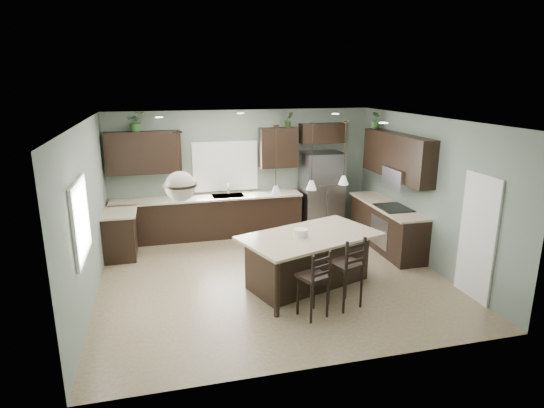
{
  "coord_description": "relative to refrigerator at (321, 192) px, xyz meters",
  "views": [
    {
      "loc": [
        -1.86,
        -7.35,
        3.45
      ],
      "look_at": [
        0.1,
        0.4,
        1.25
      ],
      "focal_mm": 30.0,
      "sensor_mm": 36.0,
      "label": 1
    }
  ],
  "objects": [
    {
      "name": "cooktop",
      "position": [
        0.91,
        -1.71,
        0.02
      ],
      "size": [
        0.58,
        0.75,
        0.02
      ],
      "primitive_type": "cube",
      "color": "black",
      "rests_on": "right_countertop"
    },
    {
      "name": "window_back",
      "position": [
        -2.17,
        0.42,
        0.62
      ],
      "size": [
        1.35,
        0.02,
        1.0
      ],
      "primitive_type": "cube",
      "color": "white",
      "rests_on": "room_shell"
    },
    {
      "name": "wall_oven_front",
      "position": [
        0.62,
        -1.71,
        -0.48
      ],
      "size": [
        0.01,
        0.72,
        0.6
      ],
      "primitive_type": "cube",
      "color": "gray",
      "rests_on": "right_lower_cabs"
    },
    {
      "name": "pendant_left",
      "position": [
        -1.9,
        -3.05,
        1.32
      ],
      "size": [
        0.17,
        0.17,
        1.1
      ],
      "primitive_type": null,
      "color": "white",
      "rests_on": "room_shell"
    },
    {
      "name": "serving_dish",
      "position": [
        -1.43,
        -2.89,
        0.07
      ],
      "size": [
        0.24,
        0.24,
        0.14
      ],
      "primitive_type": "cylinder",
      "color": "silver",
      "rests_on": "kitchen_island"
    },
    {
      "name": "faucet",
      "position": [
        -2.17,
        0.09,
        0.16
      ],
      "size": [
        0.02,
        0.02,
        0.28
      ],
      "primitive_type": "cylinder",
      "color": "silver",
      "rests_on": "back_countertop"
    },
    {
      "name": "fridge_header",
      "position": [
        0.08,
        0.27,
        1.32
      ],
      "size": [
        1.05,
        0.34,
        0.45
      ],
      "primitive_type": "cube",
      "color": "black",
      "rests_on": "room_shell"
    },
    {
      "name": "pendant_right",
      "position": [
        -0.58,
        -2.59,
        1.32
      ],
      "size": [
        0.17,
        0.17,
        1.1
      ],
      "primitive_type": null,
      "color": "white",
      "rests_on": "room_shell"
    },
    {
      "name": "back_upper_left",
      "position": [
        -3.92,
        0.27,
        1.02
      ],
      "size": [
        1.55,
        0.34,
        0.9
      ],
      "primitive_type": "cube",
      "color": "black",
      "rests_on": "room_shell"
    },
    {
      "name": "microwave",
      "position": [
        1.01,
        -1.71,
        0.62
      ],
      "size": [
        0.4,
        0.75,
        0.4
      ],
      "primitive_type": "cube",
      "color": "gray",
      "rests_on": "right_upper_cabs"
    },
    {
      "name": "right_countertop",
      "position": [
        0.91,
        -1.44,
        -0.01
      ],
      "size": [
        0.66,
        2.35,
        0.04
      ],
      "primitive_type": "cube",
      "color": "#C7B797",
      "rests_on": "right_lower_cabs"
    },
    {
      "name": "right_lower_cabs",
      "position": [
        0.93,
        -1.44,
        -0.48
      ],
      "size": [
        0.6,
        2.35,
        0.9
      ],
      "primitive_type": "cube",
      "color": "black",
      "rests_on": "ground"
    },
    {
      "name": "window_left",
      "position": [
        -4.76,
        -3.11,
        0.62
      ],
      "size": [
        0.02,
        1.1,
        1.0
      ],
      "primitive_type": "cube",
      "color": "white",
      "rests_on": "room_shell"
    },
    {
      "name": "left_return_cabs",
      "position": [
        -4.47,
        -0.61,
        -0.48
      ],
      "size": [
        0.6,
        0.9,
        0.9
      ],
      "primitive_type": "cube",
      "color": "black",
      "rests_on": "ground"
    },
    {
      "name": "ground",
      "position": [
        -1.77,
        -2.31,
        -0.93
      ],
      "size": [
        6.0,
        6.0,
        0.0
      ],
      "primitive_type": "plane",
      "color": "#9E8466",
      "rests_on": "ground"
    },
    {
      "name": "back_lower_cabs",
      "position": [
        -2.62,
        0.14,
        -0.48
      ],
      "size": [
        4.2,
        0.6,
        0.9
      ],
      "primitive_type": "cube",
      "color": "black",
      "rests_on": "ground"
    },
    {
      "name": "pendant_center",
      "position": [
        -1.24,
        -2.82,
        1.32
      ],
      "size": [
        0.17,
        0.17,
        1.1
      ],
      "primitive_type": null,
      "color": "white",
      "rests_on": "room_shell"
    },
    {
      "name": "plant_back_right",
      "position": [
        -0.74,
        0.24,
        1.65
      ],
      "size": [
        0.21,
        0.18,
        0.36
      ],
      "primitive_type": "imported",
      "rotation": [
        0.0,
        0.0,
        0.11
      ],
      "color": "#2D491F",
      "rests_on": "back_upper_right"
    },
    {
      "name": "back_upper_right",
      "position": [
        -0.97,
        0.27,
        1.02
      ],
      "size": [
        0.85,
        0.34,
        0.9
      ],
      "primitive_type": "cube",
      "color": "black",
      "rests_on": "room_shell"
    },
    {
      "name": "pantry_door",
      "position": [
        1.2,
        -3.86,
        0.09
      ],
      "size": [
        0.04,
        0.82,
        2.04
      ],
      "primitive_type": "cube",
      "color": "white",
      "rests_on": "ground"
    },
    {
      "name": "plant_right_wall",
      "position": [
        1.03,
        -0.48,
        1.66
      ],
      "size": [
        0.25,
        0.25,
        0.37
      ],
      "primitive_type": "imported",
      "rotation": [
        0.0,
        0.0,
        0.29
      ],
      "color": "#2F5927",
      "rests_on": "right_upper_cabs"
    },
    {
      "name": "right_upper_cabs",
      "position": [
        1.06,
        -1.44,
        1.02
      ],
      "size": [
        0.34,
        2.35,
        0.9
      ],
      "primitive_type": "cube",
      "color": "black",
      "rests_on": "room_shell"
    },
    {
      "name": "kitchen_island",
      "position": [
        -1.24,
        -2.82,
        -0.46
      ],
      "size": [
        2.57,
        1.97,
        0.92
      ],
      "primitive_type": "cube",
      "rotation": [
        0.0,
        0.0,
        0.34
      ],
      "color": "black",
      "rests_on": "ground"
    },
    {
      "name": "refrigerator",
      "position": [
        0.0,
        0.0,
        0.0
      ],
      "size": [
        0.9,
        0.74,
        1.85
      ],
      "primitive_type": "cube",
      "color": "gray",
      "rests_on": "ground"
    },
    {
      "name": "room_shell",
      "position": [
        -1.77,
        -2.31,
        0.77
      ],
      "size": [
        6.0,
        6.0,
        6.0
      ],
      "color": "slate",
      "rests_on": "ground"
    },
    {
      "name": "left_return_countertop",
      "position": [
        -4.45,
        -0.61,
        -0.01
      ],
      "size": [
        0.66,
        0.96,
        0.04
      ],
      "primitive_type": "cube",
      "color": "#C7B797",
      "rests_on": "left_return_cabs"
    },
    {
      "name": "bar_stool_left",
      "position": [
        -1.53,
        -3.84,
        -0.39
      ],
      "size": [
        0.51,
        0.51,
        1.06
      ],
      "primitive_type": "cube",
      "rotation": [
        0.0,
        0.0,
        0.36
      ],
      "color": "black",
      "rests_on": "ground"
    },
    {
      "name": "bar_stool_center",
      "position": [
        -0.94,
        -3.66,
        -0.34
      ],
      "size": [
        0.55,
        0.55,
        1.17
      ],
      "primitive_type": "cube",
      "rotation": [
        0.0,
        0.0,
        0.33
      ],
      "color": "black",
      "rests_on": "ground"
    },
    {
      "name": "chandelier",
      "position": [
        -3.37,
        -3.57,
        1.4
      ],
      "size": [
        0.45,
        0.45,
        0.96
      ],
      "primitive_type": null,
      "color": "beige",
      "rests_on": "room_shell"
    },
    {
      "name": "plant_back_left",
      "position": [
        -4.03,
        0.24,
        1.68
      ],
      "size": [
        0.42,
        0.38,
        0.42
      ],
      "primitive_type": "imported",
      "rotation": [
        0.0,
        0.0,
        0.16
      ],
      "color": "#284E22",
      "rests_on": "back_upper_left"
    },
    {
      "name": "back_countertop",
      "position": [
        -2.62,
        0.12,
        -0.01
      ],
      "size": [
        4.2,
        0.66,
        0.04
      ],
      "primitive_type": "cube",
      "color": "#C7B797",
      "rests_on": "back_lower_cabs"
    },
    {
      "name": "sink_inset",
      "position": [
        -2.17,
        0.12,
        0.01
      ],
      "size": [
        0.7,
        0.45,
        0.01
      ],
      "primitive_type": "cube",
      "color": "gray",
      "rests_on": "back_countertop"
    }
  ]
}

